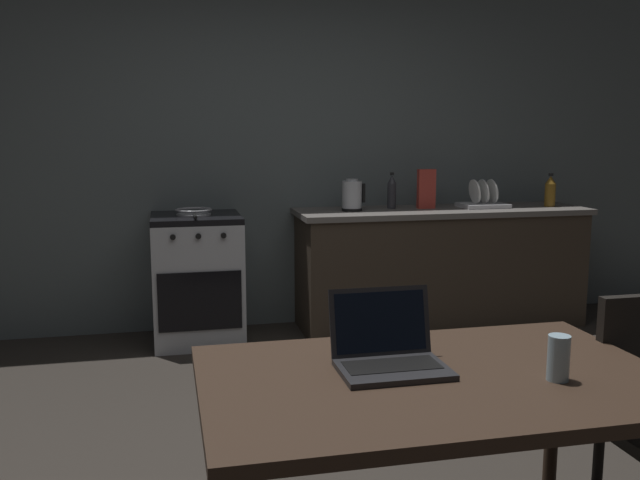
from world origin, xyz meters
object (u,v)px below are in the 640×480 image
at_px(dining_table, 434,397).
at_px(drinking_glass, 558,358).
at_px(dish_rack, 483,201).
at_px(frying_pan, 194,212).
at_px(bottle_b, 392,192).
at_px(stove_oven, 198,278).
at_px(laptop, 389,353).
at_px(bottle, 550,191).
at_px(electric_kettle, 352,196).
at_px(cereal_box, 426,189).

distance_m(dining_table, drinking_glass, 0.37).
relative_size(drinking_glass, dish_rack, 0.39).
bearing_deg(dish_rack, drinking_glass, -112.19).
xyz_separation_m(frying_pan, bottle_b, (1.44, 0.11, 0.10)).
height_order(stove_oven, dining_table, stove_oven).
xyz_separation_m(laptop, drinking_glass, (0.44, -0.20, 0.02)).
bearing_deg(stove_oven, laptop, -81.20).
xyz_separation_m(bottle, drinking_glass, (-1.76, -2.99, -0.19)).
relative_size(bottle, bottle_b, 0.95).
bearing_deg(electric_kettle, cereal_box, 2.01).
xyz_separation_m(cereal_box, bottle_b, (-0.25, 0.06, -0.02)).
distance_m(dining_table, electric_kettle, 2.99).
xyz_separation_m(drinking_glass, dish_rack, (1.24, 3.04, 0.12)).
xyz_separation_m(laptop, cereal_box, (1.23, 2.86, 0.23)).
xyz_separation_m(stove_oven, bottle_b, (1.43, 0.08, 0.57)).
relative_size(dining_table, electric_kettle, 5.97).
relative_size(stove_oven, electric_kettle, 3.86).
relative_size(laptop, dish_rack, 0.94).
relative_size(frying_pan, cereal_box, 1.46).
distance_m(laptop, cereal_box, 3.12).
distance_m(drinking_glass, bottle_b, 3.17).
bearing_deg(dining_table, bottle_b, 73.76).
bearing_deg(electric_kettle, stove_oven, -179.87).
xyz_separation_m(laptop, frying_pan, (-0.45, 2.81, 0.11)).
relative_size(laptop, frying_pan, 0.76).
distance_m(laptop, bottle, 3.56).
relative_size(electric_kettle, dish_rack, 0.67).
distance_m(dish_rack, bottle_b, 0.70).
distance_m(bottle, dish_rack, 0.53).
relative_size(stove_oven, dining_table, 0.65).
relative_size(electric_kettle, bottle_b, 0.86).
distance_m(stove_oven, dining_table, 2.98).
distance_m(stove_oven, dish_rack, 2.17).
relative_size(frying_pan, bottle_b, 1.59).
bearing_deg(stove_oven, drinking_glass, -73.91).
xyz_separation_m(frying_pan, drinking_glass, (0.89, -3.01, -0.09)).
distance_m(stove_oven, bottle_b, 1.54).
bearing_deg(bottle_b, stove_oven, -176.69).
distance_m(bottle, drinking_glass, 3.48).
xyz_separation_m(electric_kettle, dish_rack, (1.01, 0.00, -0.06)).
bearing_deg(stove_oven, dining_table, -79.29).
height_order(laptop, drinking_glass, laptop).
distance_m(dining_table, frying_pan, 2.96).
bearing_deg(drinking_glass, cereal_box, 75.42).
distance_m(stove_oven, laptop, 2.89).
height_order(dining_table, frying_pan, frying_pan).
xyz_separation_m(stove_oven, dining_table, (0.55, -2.92, 0.24)).
height_order(stove_oven, drinking_glass, stove_oven).
bearing_deg(dish_rack, dining_table, -118.16).
bearing_deg(stove_oven, frying_pan, -116.57).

